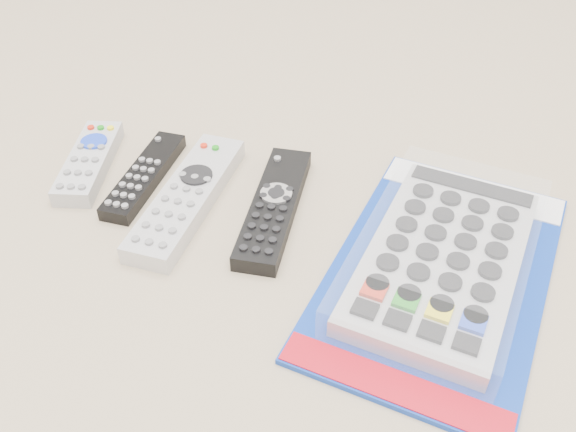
% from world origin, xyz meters
% --- Properties ---
extents(remote_small_grey, '(0.08, 0.16, 0.02)m').
position_xyz_m(remote_small_grey, '(-0.23, 0.02, 0.01)').
color(remote_small_grey, '#A6A6A8').
rests_on(remote_small_grey, ground).
extents(remote_slim_black, '(0.04, 0.17, 0.02)m').
position_xyz_m(remote_slim_black, '(-0.15, 0.02, 0.01)').
color(remote_slim_black, black).
rests_on(remote_slim_black, ground).
extents(remote_silver_dvd, '(0.07, 0.23, 0.03)m').
position_xyz_m(remote_silver_dvd, '(-0.08, -0.01, 0.01)').
color(remote_silver_dvd, '#B9B9BE').
rests_on(remote_silver_dvd, ground).
extents(remote_large_black, '(0.06, 0.21, 0.02)m').
position_xyz_m(remote_large_black, '(0.02, -0.00, 0.01)').
color(remote_large_black, black).
rests_on(remote_large_black, ground).
extents(jumbo_remote_packaged, '(0.27, 0.38, 0.05)m').
position_xyz_m(jumbo_remote_packaged, '(0.21, -0.05, 0.02)').
color(jumbo_remote_packaged, '#0E329B').
rests_on(jumbo_remote_packaged, ground).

